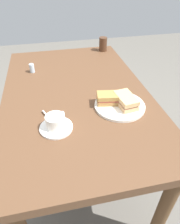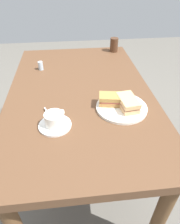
# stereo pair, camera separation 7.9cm
# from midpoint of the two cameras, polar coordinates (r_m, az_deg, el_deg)

# --- Properties ---
(ground_plane) EXTENTS (6.00, 6.00, 0.00)m
(ground_plane) POSITION_cam_midpoint_polar(r_m,az_deg,el_deg) (1.70, -4.32, -15.40)
(ground_plane) COLOR #67635A
(dining_table) EXTENTS (1.33, 0.83, 0.73)m
(dining_table) POSITION_cam_midpoint_polar(r_m,az_deg,el_deg) (1.25, -5.67, 2.19)
(dining_table) COLOR brown
(dining_table) RESTS_ON ground_plane
(sandwich_plate) EXTENTS (0.26, 0.26, 0.01)m
(sandwich_plate) POSITION_cam_midpoint_polar(r_m,az_deg,el_deg) (1.07, 6.18, 1.73)
(sandwich_plate) COLOR white
(sandwich_plate) RESTS_ON dining_table
(sandwich_front) EXTENTS (0.15, 0.10, 0.05)m
(sandwich_front) POSITION_cam_midpoint_polar(r_m,az_deg,el_deg) (1.05, 7.85, 3.11)
(sandwich_front) COLOR #E0AE78
(sandwich_front) RESTS_ON sandwich_plate
(sandwich_back) EXTENTS (0.10, 0.15, 0.05)m
(sandwich_back) POSITION_cam_midpoint_polar(r_m,az_deg,el_deg) (1.06, 3.74, 3.81)
(sandwich_back) COLOR #B07D44
(sandwich_back) RESTS_ON sandwich_plate
(coffee_saucer) EXTENTS (0.15, 0.15, 0.01)m
(coffee_saucer) POSITION_cam_midpoint_polar(r_m,az_deg,el_deg) (0.95, -11.78, -4.36)
(coffee_saucer) COLOR white
(coffee_saucer) RESTS_ON dining_table
(coffee_cup) EXTENTS (0.10, 0.09, 0.06)m
(coffee_cup) POSITION_cam_midpoint_polar(r_m,az_deg,el_deg) (0.93, -12.01, -2.59)
(coffee_cup) COLOR white
(coffee_cup) RESTS_ON coffee_saucer
(spoon) EXTENTS (0.10, 0.05, 0.01)m
(spoon) POSITION_cam_midpoint_polar(r_m,az_deg,el_deg) (1.01, -13.74, -1.52)
(spoon) COLOR silver
(spoon) RESTS_ON coffee_saucer
(salt_shaker) EXTENTS (0.03, 0.03, 0.06)m
(salt_shaker) POSITION_cam_midpoint_polar(r_m,az_deg,el_deg) (1.45, -17.46, 11.57)
(salt_shaker) COLOR silver
(salt_shaker) RESTS_ON dining_table
(drinking_glass) EXTENTS (0.06, 0.06, 0.11)m
(drinking_glass) POSITION_cam_midpoint_polar(r_m,az_deg,el_deg) (1.74, 2.28, 18.39)
(drinking_glass) COLOR #4C2E1D
(drinking_glass) RESTS_ON dining_table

